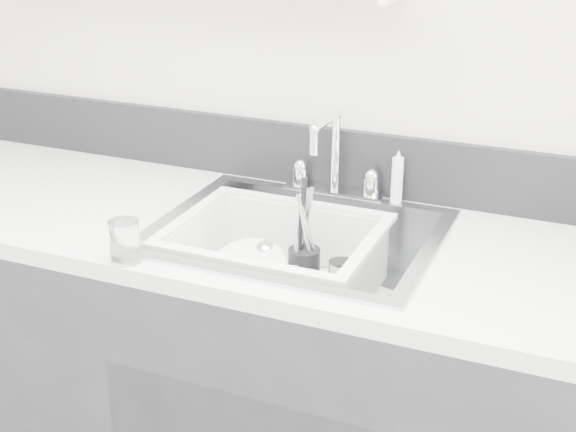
% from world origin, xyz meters
% --- Properties ---
extents(counter_run, '(3.20, 0.62, 0.92)m').
position_xyz_m(counter_run, '(0.00, 1.19, 0.46)').
color(counter_run, '#252528').
rests_on(counter_run, ground).
extents(backsplash, '(3.20, 0.02, 0.16)m').
position_xyz_m(backsplash, '(0.00, 1.49, 1.00)').
color(backsplash, black).
rests_on(backsplash, counter_run).
extents(sink, '(0.64, 0.52, 0.20)m').
position_xyz_m(sink, '(0.00, 1.19, 0.83)').
color(sink, silver).
rests_on(sink, counter_run).
extents(faucet, '(0.26, 0.18, 0.23)m').
position_xyz_m(faucet, '(0.00, 1.44, 0.98)').
color(faucet, silver).
rests_on(faucet, counter_run).
extents(side_sprayer, '(0.03, 0.03, 0.14)m').
position_xyz_m(side_sprayer, '(0.16, 1.44, 0.99)').
color(side_sprayer, silver).
rests_on(side_sprayer, counter_run).
extents(wash_tub, '(0.55, 0.49, 0.18)m').
position_xyz_m(wash_tub, '(-0.05, 1.17, 0.84)').
color(wash_tub, silver).
rests_on(wash_tub, sink).
extents(plate_stack, '(0.22, 0.22, 0.09)m').
position_xyz_m(plate_stack, '(-0.11, 1.17, 0.79)').
color(plate_stack, white).
rests_on(plate_stack, wash_tub).
extents(utensil_cup, '(0.08, 0.08, 0.25)m').
position_xyz_m(utensil_cup, '(0.00, 1.23, 0.82)').
color(utensil_cup, black).
rests_on(utensil_cup, wash_tub).
extents(ladle, '(0.26, 0.24, 0.08)m').
position_xyz_m(ladle, '(-0.05, 1.20, 0.80)').
color(ladle, silver).
rests_on(ladle, wash_tub).
extents(tumbler_in_tub, '(0.08, 0.08, 0.09)m').
position_xyz_m(tumbler_in_tub, '(0.10, 1.21, 0.81)').
color(tumbler_in_tub, white).
rests_on(tumbler_in_tub, wash_tub).
extents(tumbler_counter, '(0.07, 0.07, 0.09)m').
position_xyz_m(tumbler_counter, '(-0.27, 0.91, 0.97)').
color(tumbler_counter, white).
rests_on(tumbler_counter, counter_run).
extents(bowl_small, '(0.13, 0.13, 0.03)m').
position_xyz_m(bowl_small, '(0.08, 1.13, 0.78)').
color(bowl_small, white).
rests_on(bowl_small, wash_tub).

